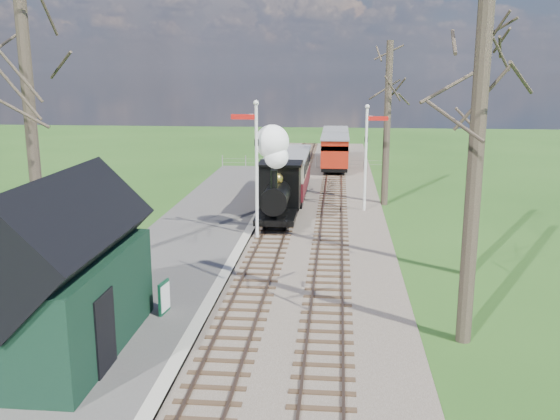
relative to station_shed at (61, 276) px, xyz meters
The scene contains 18 objects.
distant_hills 63.40m from the station_shed, 84.61° to the left, with size 114.40×48.00×22.02m.
ballast_bed 18.98m from the station_shed, 72.73° to the left, with size 8.00×60.00×0.10m, color brown.
track_near 18.63m from the station_shed, 76.57° to the left, with size 1.60×60.00×0.15m.
track_far 19.40m from the station_shed, 69.04° to the left, with size 1.60×60.00×0.15m.
platform 10.26m from the station_shed, 85.44° to the left, with size 5.00×44.00×0.20m, color #474442.
coping_strip 10.69m from the station_shed, 72.79° to the left, with size 0.40×44.00×0.21m, color #B2AD9E.
station_shed is the anchor object (origin of this frame).
semaphore_near 12.58m from the station_shed, 73.62° to the left, with size 1.22×0.24×6.22m.
semaphore_far 20.01m from the station_shed, 64.28° to the left, with size 1.22×0.24×5.72m.
bare_trees 8.81m from the station_shed, 47.30° to the left, with size 15.51×22.39×12.00m.
fence_line 32.38m from the station_shed, 81.83° to the left, with size 12.60×0.08×1.00m.
locomotive 14.98m from the station_shed, 73.38° to the left, with size 1.96×4.58×4.91m.
coach 20.88m from the station_shed, 78.12° to the left, with size 2.29×7.85×2.41m.
red_carriage_a 31.76m from the station_shed, 77.45° to the left, with size 2.04×5.05×2.15m.
red_carriage_b 37.15m from the station_shed, 79.30° to the left, with size 2.04×5.05×2.15m.
sign_board 3.70m from the station_shed, 54.94° to the left, with size 0.19×0.70×1.02m.
bench 2.57m from the station_shed, 61.73° to the left, with size 0.44×1.38×0.78m.
person 2.16m from the station_shed, 32.12° to the right, with size 0.46×0.30×1.26m, color #1A2130.
Camera 1 is at (2.86, -10.85, 7.59)m, focal length 40.00 mm.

